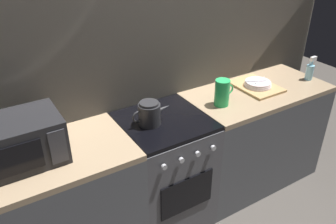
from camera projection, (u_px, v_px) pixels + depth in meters
ground_plane at (165, 214)px, 2.84m from camera, size 8.00×8.00×0.00m
back_wall at (141, 64)px, 2.49m from camera, size 3.60×0.05×2.40m
counter_left at (44, 218)px, 2.20m from camera, size 1.20×0.60×0.90m
stove_unit at (164, 171)px, 2.61m from camera, size 0.60×0.63×0.90m
counter_right at (252, 136)px, 3.03m from camera, size 1.20×0.60×0.90m
microwave at (20, 141)px, 1.92m from camera, size 0.46×0.35×0.27m
kettle at (149, 113)px, 2.30m from camera, size 0.28×0.15×0.17m
pitcher at (222, 93)px, 2.54m from camera, size 0.16×0.11×0.20m
dish_pile at (257, 85)px, 2.83m from camera, size 0.30×0.40×0.07m
spray_bottle at (310, 71)px, 2.95m from camera, size 0.08×0.06×0.20m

